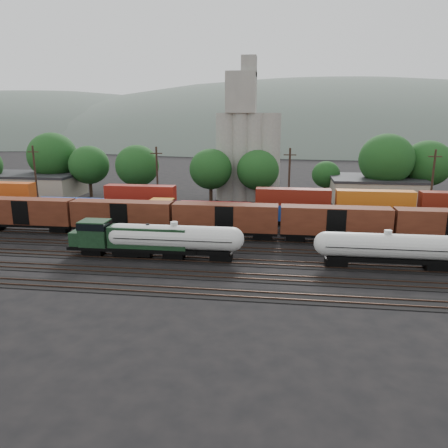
# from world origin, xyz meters

# --- Properties ---
(ground) EXTENTS (600.00, 600.00, 0.00)m
(ground) POSITION_xyz_m (0.00, 0.00, 0.00)
(ground) COLOR black
(tracks) EXTENTS (180.00, 33.20, 0.20)m
(tracks) POSITION_xyz_m (0.00, 0.00, 0.05)
(tracks) COLOR black
(tracks) RESTS_ON ground
(green_locomotive) EXTENTS (16.45, 2.90, 4.36)m
(green_locomotive) POSITION_xyz_m (-8.31, -5.00, 2.49)
(green_locomotive) COLOR black
(green_locomotive) RESTS_ON ground
(tank_car_a) EXTENTS (17.25, 3.09, 4.52)m
(tank_car_a) POSITION_xyz_m (-2.07, -5.00, 2.69)
(tank_car_a) COLOR silver
(tank_car_a) RESTS_ON ground
(tank_car_b) EXTENTS (16.64, 2.98, 4.36)m
(tank_car_b) POSITION_xyz_m (23.11, -5.00, 2.60)
(tank_car_b) COLOR silver
(tank_car_b) RESTS_ON ground
(orange_locomotive) EXTENTS (17.51, 2.92, 4.38)m
(orange_locomotive) POSITION_xyz_m (-3.49, 10.00, 2.50)
(orange_locomotive) COLOR black
(orange_locomotive) RESTS_ON ground
(boxcar_string) EXTENTS (169.00, 2.90, 4.20)m
(boxcar_string) POSITION_xyz_m (2.92, 5.00, 3.12)
(boxcar_string) COLOR black
(boxcar_string) RESTS_ON ground
(container_wall) EXTENTS (175.42, 2.60, 5.80)m
(container_wall) POSITION_xyz_m (5.58, 15.00, 2.56)
(container_wall) COLOR black
(container_wall) RESTS_ON ground
(grain_silo) EXTENTS (13.40, 5.00, 29.00)m
(grain_silo) POSITION_xyz_m (3.28, 36.00, 11.26)
(grain_silo) COLOR gray
(grain_silo) RESTS_ON ground
(industrial_sheds) EXTENTS (119.38, 17.26, 5.10)m
(industrial_sheds) POSITION_xyz_m (6.63, 35.25, 2.56)
(industrial_sheds) COLOR #9E937F
(industrial_sheds) RESTS_ON ground
(tree_band) EXTENTS (165.68, 20.68, 14.00)m
(tree_band) POSITION_xyz_m (2.00, 36.67, 7.52)
(tree_band) COLOR black
(tree_band) RESTS_ON ground
(utility_poles) EXTENTS (122.20, 0.36, 12.00)m
(utility_poles) POSITION_xyz_m (0.00, 22.00, 6.21)
(utility_poles) COLOR black
(utility_poles) RESTS_ON ground
(distant_hills) EXTENTS (860.00, 286.00, 130.00)m
(distant_hills) POSITION_xyz_m (23.92, 260.00, -20.56)
(distant_hills) COLOR #59665B
(distant_hills) RESTS_ON ground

